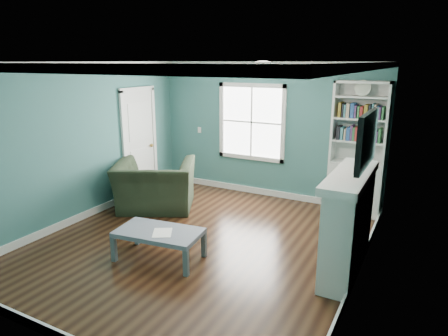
% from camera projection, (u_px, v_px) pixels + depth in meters
% --- Properties ---
extents(floor, '(5.00, 5.00, 0.00)m').
position_uv_depth(floor, '(200.00, 242.00, 5.94)').
color(floor, black).
rests_on(floor, ground).
extents(room_walls, '(5.00, 5.00, 5.00)m').
position_uv_depth(room_walls, '(198.00, 138.00, 5.52)').
color(room_walls, '#39716E').
rests_on(room_walls, ground).
extents(trim, '(4.50, 5.00, 2.60)m').
position_uv_depth(trim, '(198.00, 162.00, 5.61)').
color(trim, white).
rests_on(trim, ground).
extents(window, '(1.40, 0.06, 1.50)m').
position_uv_depth(window, '(252.00, 122.00, 7.81)').
color(window, white).
rests_on(window, room_walls).
extents(bookshelf, '(0.90, 0.35, 2.31)m').
position_uv_depth(bookshelf, '(357.00, 162.00, 6.85)').
color(bookshelf, silver).
rests_on(bookshelf, ground).
extents(fireplace, '(0.44, 1.58, 1.30)m').
position_uv_depth(fireplace, '(349.00, 224.00, 5.00)').
color(fireplace, black).
rests_on(fireplace, ground).
extents(tv, '(0.06, 1.10, 0.65)m').
position_uv_depth(tv, '(367.00, 140.00, 4.66)').
color(tv, black).
rests_on(tv, fireplace).
extents(door, '(0.12, 0.98, 2.17)m').
position_uv_depth(door, '(140.00, 142.00, 7.86)').
color(door, silver).
rests_on(door, ground).
extents(ceiling_fixture, '(0.38, 0.38, 0.15)m').
position_uv_depth(ceiling_fixture, '(263.00, 66.00, 4.95)').
color(ceiling_fixture, white).
rests_on(ceiling_fixture, room_walls).
extents(light_switch, '(0.08, 0.01, 0.12)m').
position_uv_depth(light_switch, '(199.00, 130.00, 8.42)').
color(light_switch, white).
rests_on(light_switch, room_walls).
extents(recliner, '(1.60, 1.40, 1.18)m').
position_uv_depth(recliner, '(155.00, 178.00, 7.15)').
color(recliner, black).
rests_on(recliner, ground).
extents(coffee_table, '(1.20, 0.75, 0.41)m').
position_uv_depth(coffee_table, '(159.00, 234.00, 5.36)').
color(coffee_table, '#4A5459').
rests_on(coffee_table, ground).
extents(paper_sheet, '(0.36, 0.39, 0.00)m').
position_uv_depth(paper_sheet, '(162.00, 233.00, 5.28)').
color(paper_sheet, white).
rests_on(paper_sheet, coffee_table).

